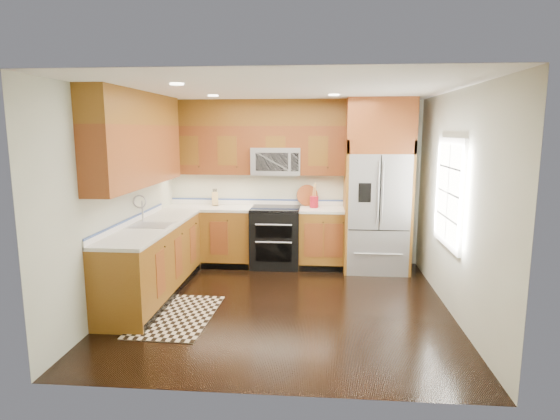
# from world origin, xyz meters

# --- Properties ---
(ground) EXTENTS (4.00, 4.00, 0.00)m
(ground) POSITION_xyz_m (0.00, 0.00, 0.00)
(ground) COLOR black
(ground) RESTS_ON ground
(wall_back) EXTENTS (4.00, 0.02, 2.60)m
(wall_back) POSITION_xyz_m (0.00, 2.00, 1.30)
(wall_back) COLOR beige
(wall_back) RESTS_ON ground
(wall_left) EXTENTS (0.02, 4.00, 2.60)m
(wall_left) POSITION_xyz_m (-2.00, 0.00, 1.30)
(wall_left) COLOR beige
(wall_left) RESTS_ON ground
(wall_right) EXTENTS (0.02, 4.00, 2.60)m
(wall_right) POSITION_xyz_m (2.00, 0.00, 1.30)
(wall_right) COLOR beige
(wall_right) RESTS_ON ground
(window) EXTENTS (0.04, 1.10, 1.30)m
(window) POSITION_xyz_m (1.98, 0.20, 1.40)
(window) COLOR white
(window) RESTS_ON ground
(base_cabinets) EXTENTS (2.85, 3.00, 0.90)m
(base_cabinets) POSITION_xyz_m (-1.23, 0.90, 0.45)
(base_cabinets) COLOR brown
(base_cabinets) RESTS_ON ground
(countertop) EXTENTS (2.86, 3.01, 0.04)m
(countertop) POSITION_xyz_m (-1.09, 1.01, 0.92)
(countertop) COLOR silver
(countertop) RESTS_ON base_cabinets
(upper_cabinets) EXTENTS (2.85, 3.00, 1.15)m
(upper_cabinets) POSITION_xyz_m (-1.15, 1.09, 2.02)
(upper_cabinets) COLOR brown
(upper_cabinets) RESTS_ON ground
(range) EXTENTS (0.76, 0.67, 0.95)m
(range) POSITION_xyz_m (-0.25, 1.67, 0.47)
(range) COLOR black
(range) RESTS_ON ground
(microwave) EXTENTS (0.76, 0.40, 0.42)m
(microwave) POSITION_xyz_m (-0.25, 1.80, 1.66)
(microwave) COLOR #B2B2B7
(microwave) RESTS_ON ground
(refrigerator) EXTENTS (0.98, 0.75, 2.60)m
(refrigerator) POSITION_xyz_m (1.30, 1.63, 1.30)
(refrigerator) COLOR #B2B2B7
(refrigerator) RESTS_ON ground
(sink_faucet) EXTENTS (0.54, 0.44, 0.37)m
(sink_faucet) POSITION_xyz_m (-1.73, 0.23, 0.99)
(sink_faucet) COLOR #B2B2B7
(sink_faucet) RESTS_ON countertop
(rug) EXTENTS (0.85, 1.38, 0.01)m
(rug) POSITION_xyz_m (-1.20, -0.46, 0.01)
(rug) COLOR black
(rug) RESTS_ON ground
(knife_block) EXTENTS (0.13, 0.16, 0.27)m
(knife_block) POSITION_xyz_m (-1.25, 1.84, 1.05)
(knife_block) COLOR tan
(knife_block) RESTS_ON countertop
(utensil_crock) EXTENTS (0.16, 0.16, 0.38)m
(utensil_crock) POSITION_xyz_m (0.35, 1.75, 1.07)
(utensil_crock) COLOR maroon
(utensil_crock) RESTS_ON countertop
(cutting_board) EXTENTS (0.41, 0.41, 0.02)m
(cutting_board) POSITION_xyz_m (0.23, 1.94, 0.95)
(cutting_board) COLOR brown
(cutting_board) RESTS_ON countertop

